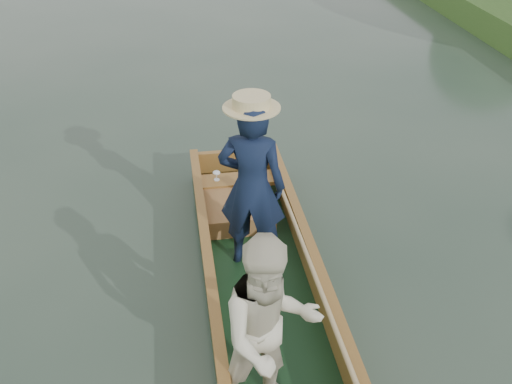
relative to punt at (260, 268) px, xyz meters
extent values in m
plane|color=#283D30|center=(0.07, 0.12, -0.61)|extent=(120.00, 120.00, 0.00)
cube|color=black|center=(0.07, 0.12, -0.57)|extent=(1.10, 5.00, 0.08)
cube|color=olive|center=(-0.44, 0.12, -0.37)|extent=(0.08, 5.00, 0.32)
cube|color=olive|center=(0.58, 0.12, -0.37)|extent=(0.08, 5.00, 0.32)
cube|color=olive|center=(0.07, 2.58, -0.37)|extent=(1.10, 0.08, 0.32)
cube|color=olive|center=(-0.44, 0.12, -0.19)|extent=(0.10, 5.00, 0.04)
cube|color=olive|center=(0.58, 0.12, -0.19)|extent=(0.10, 5.00, 0.04)
cube|color=olive|center=(0.07, 2.02, -0.31)|extent=(0.94, 0.30, 0.05)
imported|color=#111B35|center=(0.04, 0.76, 0.37)|extent=(0.76, 0.62, 1.80)
cylinder|color=beige|center=(0.04, 0.76, 1.24)|extent=(0.52, 0.52, 0.12)
imported|color=beige|center=(-0.10, -1.03, 0.28)|extent=(0.89, 0.75, 1.62)
cube|color=#AC5F37|center=(-0.05, 1.61, -0.42)|extent=(0.85, 0.90, 0.22)
sphere|color=tan|center=(0.23, 1.51, -0.20)|extent=(0.20, 0.20, 0.20)
sphere|color=tan|center=(0.23, 1.50, -0.05)|extent=(0.15, 0.15, 0.15)
sphere|color=tan|center=(0.17, 1.50, 0.01)|extent=(0.06, 0.06, 0.06)
sphere|color=tan|center=(0.28, 1.50, 0.01)|extent=(0.06, 0.06, 0.06)
sphere|color=tan|center=(0.23, 1.44, -0.06)|extent=(0.06, 0.06, 0.06)
sphere|color=tan|center=(0.14, 1.49, -0.17)|extent=(0.07, 0.07, 0.07)
sphere|color=tan|center=(0.32, 1.49, -0.17)|extent=(0.07, 0.07, 0.07)
sphere|color=tan|center=(0.18, 1.48, -0.28)|extent=(0.08, 0.08, 0.08)
sphere|color=tan|center=(0.28, 1.48, -0.28)|extent=(0.08, 0.08, 0.08)
cylinder|color=silver|center=(-0.20, 2.02, -0.28)|extent=(0.07, 0.07, 0.01)
cylinder|color=silver|center=(-0.20, 2.02, -0.24)|extent=(0.01, 0.01, 0.08)
ellipsoid|color=silver|center=(-0.20, 2.02, -0.18)|extent=(0.09, 0.09, 0.05)
cylinder|color=tan|center=(0.50, 0.00, -0.15)|extent=(0.04, 4.58, 0.20)
camera|label=1|loc=(-0.64, -3.82, 3.29)|focal=40.00mm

